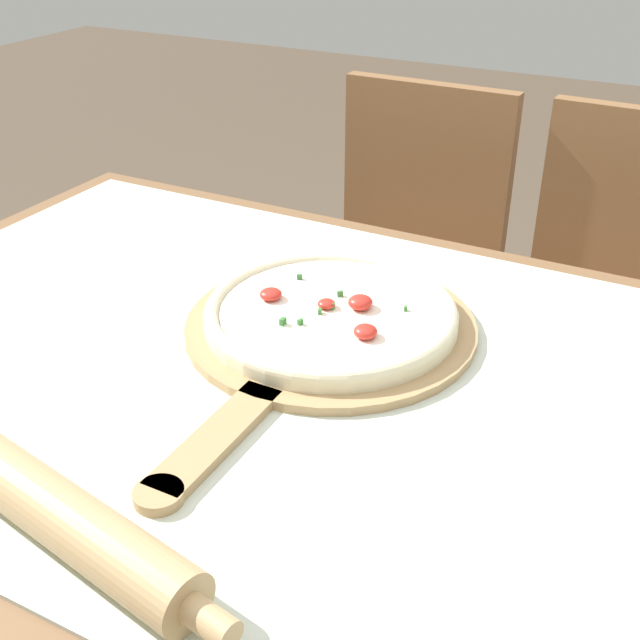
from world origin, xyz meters
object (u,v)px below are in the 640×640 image
pizza (331,313)px  pizza_peel (323,333)px  chair_right (610,308)px  rolling_pin (42,502)px  chair_left (405,263)px

pizza → pizza_peel: bearing=-90.3°
pizza_peel → chair_right: 0.81m
pizza_peel → pizza: size_ratio=1.76×
pizza_peel → pizza: (0.00, 0.02, 0.02)m
pizza_peel → rolling_pin: (-0.07, -0.41, 0.02)m
chair_left → chair_right: same height
pizza → chair_right: chair_right is taller
rolling_pin → chair_left: chair_left is taller
pizza → chair_right: (0.27, 0.71, -0.27)m
chair_right → chair_left: bearing=-177.4°
rolling_pin → chair_right: size_ratio=0.52×
rolling_pin → chair_left: size_ratio=0.52×
pizza_peel → pizza: pizza is taller
chair_right → pizza_peel: bearing=-107.6°
pizza → chair_left: 0.77m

